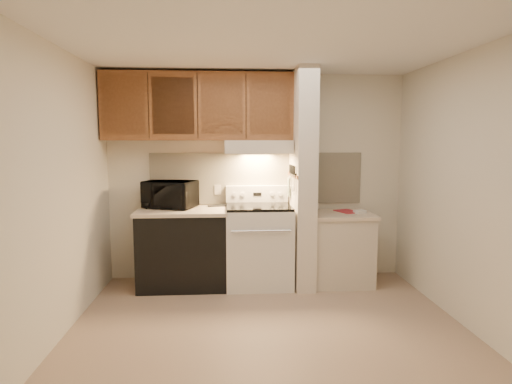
{
  "coord_description": "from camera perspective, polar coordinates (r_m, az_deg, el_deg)",
  "views": [
    {
      "loc": [
        -0.36,
        -3.74,
        1.69
      ],
      "look_at": [
        -0.06,
        0.75,
        1.15
      ],
      "focal_mm": 30.0,
      "sensor_mm": 36.0,
      "label": 1
    }
  ],
  "objects": [
    {
      "name": "wall_right",
      "position": [
        4.34,
        26.01,
        0.28
      ],
      "size": [
        0.02,
        3.0,
        2.5
      ],
      "primitive_type": "cube",
      "color": "beige",
      "rests_on": "floor"
    },
    {
      "name": "cab_gap_a",
      "position": [
        5.0,
        -14.16,
        11.11
      ],
      "size": [
        0.01,
        0.01,
        0.73
      ],
      "primitive_type": "cube",
      "color": "black",
      "rests_on": "upper_cabinets"
    },
    {
      "name": "cab_door_a",
      "position": [
        5.06,
        -17.25,
        10.96
      ],
      "size": [
        0.46,
        0.01,
        0.63
      ],
      "primitive_type": "cube",
      "color": "brown",
      "rests_on": "upper_cabinets"
    },
    {
      "name": "left_countertop",
      "position": [
        5.0,
        -9.75,
        -2.52
      ],
      "size": [
        1.04,
        0.67,
        0.04
      ],
      "primitive_type": "cube",
      "color": "beige",
      "rests_on": "dishwasher_front"
    },
    {
      "name": "hood_lip",
      "position": [
        4.83,
        0.45,
        5.48
      ],
      "size": [
        0.78,
        0.04,
        0.06
      ],
      "primitive_type": "cube",
      "color": "beige",
      "rests_on": "range_hood"
    },
    {
      "name": "knife_blade_b",
      "position": [
        4.84,
        4.94,
        1.07
      ],
      "size": [
        0.01,
        0.04,
        0.18
      ],
      "primitive_type": "cube",
      "color": "silver",
      "rests_on": "knife_strip"
    },
    {
      "name": "cab_gap_b",
      "position": [
        4.93,
        -7.8,
        11.31
      ],
      "size": [
        0.01,
        0.01,
        0.73
      ],
      "primitive_type": "cube",
      "color": "black",
      "rests_on": "upper_cabinets"
    },
    {
      "name": "white_box",
      "position": [
        5.17,
        13.69,
        -2.57
      ],
      "size": [
        0.16,
        0.14,
        0.04
      ],
      "primitive_type": "cube",
      "rotation": [
        0.0,
        0.0,
        0.43
      ],
      "color": "white",
      "rests_on": "right_countertop"
    },
    {
      "name": "dishwasher_front",
      "position": [
        5.09,
        -9.65,
        -7.58
      ],
      "size": [
        1.0,
        0.63,
        0.87
      ],
      "primitive_type": "cube",
      "color": "black",
      "rests_on": "floor"
    },
    {
      "name": "range_display",
      "position": [
        5.19,
        0.18,
        -0.3
      ],
      "size": [
        0.1,
        0.01,
        0.04
      ],
      "primitive_type": "cube",
      "color": "black",
      "rests_on": "range_backguard"
    },
    {
      "name": "outlet",
      "position": [
        5.25,
        -5.11,
        0.31
      ],
      "size": [
        0.08,
        0.01,
        0.12
      ],
      "primitive_type": "cube",
      "color": "beige",
      "rests_on": "backsplash"
    },
    {
      "name": "knife_handle_b",
      "position": [
        4.82,
        4.97,
        2.95
      ],
      "size": [
        0.02,
        0.02,
        0.1
      ],
      "primitive_type": "cylinder",
      "color": "black",
      "rests_on": "knife_strip"
    },
    {
      "name": "wall_left",
      "position": [
        4.04,
        -24.71,
        -0.1
      ],
      "size": [
        0.02,
        3.0,
        2.5
      ],
      "primitive_type": "cube",
      "color": "beige",
      "rests_on": "floor"
    },
    {
      "name": "range_knob_left_inner",
      "position": [
        5.18,
        -1.81,
        -0.32
      ],
      "size": [
        0.05,
        0.02,
        0.05
      ],
      "primitive_type": "cylinder",
      "rotation": [
        1.57,
        0.0,
        0.0
      ],
      "color": "silver",
      "rests_on": "range_backguard"
    },
    {
      "name": "range_knob_left_outer",
      "position": [
        5.18,
        -2.91,
        -0.32
      ],
      "size": [
        0.05,
        0.02,
        0.05
      ],
      "primitive_type": "cylinder",
      "rotation": [
        1.57,
        0.0,
        0.0
      ],
      "color": "silver",
      "rests_on": "range_backguard"
    },
    {
      "name": "range_knob_right_outer",
      "position": [
        5.22,
        3.25,
        -0.27
      ],
      "size": [
        0.05,
        0.02,
        0.05
      ],
      "primitive_type": "cylinder",
      "rotation": [
        1.57,
        0.0,
        0.0
      ],
      "color": "silver",
      "rests_on": "range_backguard"
    },
    {
      "name": "knife_blade_c",
      "position": [
        4.93,
        4.78,
        1.05
      ],
      "size": [
        0.01,
        0.04,
        0.2
      ],
      "primitive_type": "cube",
      "color": "silver",
      "rests_on": "knife_strip"
    },
    {
      "name": "knife_blade_a",
      "position": [
        4.75,
        5.1,
        1.08
      ],
      "size": [
        0.01,
        0.03,
        0.16
      ],
      "primitive_type": "cube",
      "color": "silver",
      "rests_on": "knife_strip"
    },
    {
      "name": "range_knob_right_inner",
      "position": [
        5.21,
        2.16,
        -0.28
      ],
      "size": [
        0.05,
        0.02,
        0.05
      ],
      "primitive_type": "cylinder",
      "rotation": [
        1.57,
        0.0,
        0.0
      ],
      "color": "silver",
      "rests_on": "range_backguard"
    },
    {
      "name": "spoon_rest",
      "position": [
        5.17,
        -5.12,
        -1.83
      ],
      "size": [
        0.24,
        0.11,
        0.02
      ],
      "primitive_type": "cube",
      "rotation": [
        0.0,
        0.0,
        0.16
      ],
      "color": "black",
      "rests_on": "left_countertop"
    },
    {
      "name": "range_body",
      "position": [
        5.06,
        0.37,
        -7.28
      ],
      "size": [
        0.76,
        0.65,
        0.92
      ],
      "primitive_type": "cube",
      "color": "silver",
      "rests_on": "floor"
    },
    {
      "name": "floor",
      "position": [
        4.12,
        1.59,
        -17.42
      ],
      "size": [
        3.6,
        3.6,
        0.0
      ],
      "primitive_type": "plane",
      "color": "tan",
      "rests_on": "ground"
    },
    {
      "name": "cab_door_d",
      "position": [
        4.95,
        1.88,
        11.36
      ],
      "size": [
        0.46,
        0.01,
        0.63
      ],
      "primitive_type": "cube",
      "color": "brown",
      "rests_on": "upper_cabinets"
    },
    {
      "name": "teal_jar",
      "position": [
        5.25,
        -13.33,
        -1.37
      ],
      "size": [
        0.11,
        0.11,
        0.1
      ],
      "primitive_type": "cylinder",
      "rotation": [
        0.0,
        0.0,
        -0.24
      ],
      "color": "#21706D",
      "rests_on": "left_countertop"
    },
    {
      "name": "ceiling",
      "position": [
        3.85,
        1.72,
        18.93
      ],
      "size": [
        3.6,
        3.6,
        0.0
      ],
      "primitive_type": "plane",
      "rotation": [
        3.14,
        0.0,
        0.0
      ],
      "color": "white",
      "rests_on": "wall_back"
    },
    {
      "name": "cooktop",
      "position": [
        4.97,
        0.37,
        -1.96
      ],
      "size": [
        0.74,
        0.64,
        0.03
      ],
      "primitive_type": "cube",
      "color": "black",
      "rests_on": "range_body"
    },
    {
      "name": "red_folder",
      "position": [
        5.24,
        12.07,
        -2.54
      ],
      "size": [
        0.3,
        0.35,
        0.01
      ],
      "primitive_type": "cube",
      "rotation": [
        0.0,
        0.0,
        0.39
      ],
      "color": "#B72B37",
      "rests_on": "right_countertop"
    },
    {
      "name": "knife_handle_d",
      "position": [
        5.0,
        4.65,
        3.09
      ],
      "size": [
        0.02,
        0.02,
        0.1
      ],
      "primitive_type": "cylinder",
      "color": "black",
      "rests_on": "knife_strip"
    },
    {
      "name": "wall_back",
      "position": [
        5.27,
        0.1,
        2.0
      ],
      "size": [
        3.6,
        2.5,
        0.02
      ],
      "primitive_type": "cube",
      "rotation": [
        1.57,
        0.0,
        0.0
      ],
      "color": "beige",
      "rests_on": "floor"
    },
    {
      "name": "knife_strip",
      "position": [
        4.92,
        4.94,
        2.44
      ],
      "size": [
        0.02,
        0.42,
        0.04
      ],
      "primitive_type": "cube",
      "color": "black",
      "rests_on": "partition_pillar"
    },
    {
      "name": "knife_blade_d",
      "position": [
        4.99,
        4.68,
        1.35
      ],
      "size": [
        0.01,
        0.04,
        0.16
      ],
      "primitive_type": "cube",
      "color": "silver",
      "rests_on": "knife_strip"
    },
    {
      "name": "right_cab_base",
      "position": [
        5.23,
        11.12,
        -7.57
      ],
      "size": [
        0.7,
        0.6,
        0.81
      ],
      "primitive_type": "cube",
      "color": "beige",
      "rests_on": "floor"
    },
    {
      "name": "cab_gap_c",
      "position": [
        4.93,
        -1.34,
        11.38
      ],
      "size": [
        0.01,
        0.01,
        0.73
      ],
      "primitive_type": "cube",
      "color": "black",
      "rests_on": "upper_cabinets"
    },
    {
      "name": "knife_handle_a",
      "position": [
        4.74,
        5.11,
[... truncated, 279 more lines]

